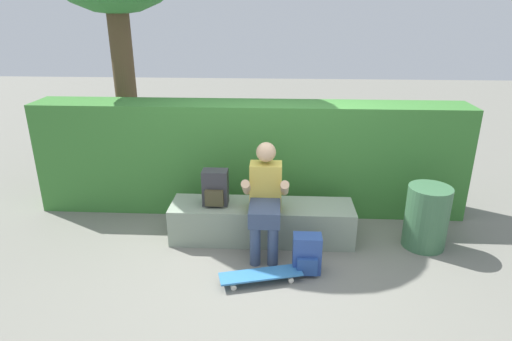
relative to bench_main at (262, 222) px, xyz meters
name	(u,v)px	position (x,y,z in m)	size (l,w,h in m)	color
ground_plane	(260,257)	(0.00, -0.41, -0.21)	(24.00, 24.00, 0.00)	slate
bench_main	(262,222)	(0.00, 0.00, 0.00)	(2.05, 0.52, 0.42)	gray
person_skater	(265,196)	(0.04, -0.22, 0.41)	(0.49, 0.62, 1.17)	gold
skateboard_near_person	(261,275)	(0.03, -0.84, -0.14)	(0.82, 0.40, 0.09)	teal
backpack_on_bench	(215,188)	(-0.52, -0.01, 0.40)	(0.28, 0.23, 0.40)	#333338
backpack_on_ground	(307,255)	(0.47, -0.64, -0.02)	(0.28, 0.23, 0.40)	#2D4C99
hedge_row	(250,157)	(-0.19, 0.82, 0.49)	(5.33, 0.55, 1.39)	#397831
trash_bin	(426,217)	(1.80, -0.07, 0.14)	(0.46, 0.46, 0.70)	#3D6B47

